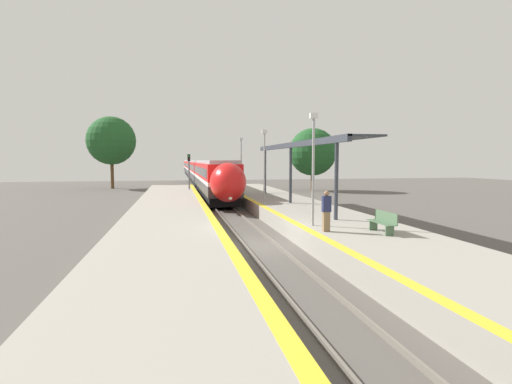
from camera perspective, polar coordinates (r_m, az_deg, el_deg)
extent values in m
plane|color=#56514C|center=(18.39, 0.49, -7.65)|extent=(120.00, 120.00, 0.00)
cube|color=slate|center=(18.24, -1.74, -7.51)|extent=(0.08, 90.00, 0.15)
cube|color=slate|center=(18.53, 2.69, -7.32)|extent=(0.08, 90.00, 0.15)
cube|color=black|center=(40.82, -6.15, -0.06)|extent=(2.39, 19.66, 0.77)
cube|color=#38383D|center=(40.76, -6.16, 1.11)|extent=(2.72, 21.37, 0.91)
cube|color=white|center=(40.73, -6.16, 1.96)|extent=(2.73, 21.37, 0.31)
cube|color=red|center=(40.70, -6.17, 3.14)|extent=(2.72, 21.37, 1.37)
cube|color=black|center=(40.70, -6.17, 3.05)|extent=(2.75, 19.66, 0.75)
cube|color=#9E9EA3|center=(40.69, -6.18, 4.32)|extent=(2.45, 21.37, 0.30)
cylinder|color=black|center=(33.11, -6.16, -1.42)|extent=(0.12, 0.89, 0.89)
cylinder|color=black|center=(33.27, -3.69, -1.38)|extent=(0.12, 0.89, 0.89)
cylinder|color=black|center=(35.29, -6.49, -1.05)|extent=(0.12, 0.89, 0.89)
cylinder|color=black|center=(35.44, -4.17, -1.01)|extent=(0.12, 0.89, 0.89)
cylinder|color=black|center=(46.27, -7.66, 0.27)|extent=(0.12, 0.89, 0.89)
cylinder|color=black|center=(46.38, -5.88, 0.30)|extent=(0.12, 0.89, 0.89)
cylinder|color=black|center=(48.46, -7.83, 0.46)|extent=(0.12, 0.89, 0.89)
cylinder|color=black|center=(48.57, -6.13, 0.49)|extent=(0.12, 0.89, 0.89)
ellipsoid|color=red|center=(28.96, -4.03, 1.38)|extent=(2.61, 3.48, 2.84)
ellipsoid|color=black|center=(28.50, -3.92, 2.27)|extent=(1.90, 2.03, 1.45)
sphere|color=#F9F4CC|center=(27.75, -3.67, -0.92)|extent=(0.24, 0.24, 0.24)
cube|color=black|center=(62.89, -8.00, 1.54)|extent=(2.39, 19.66, 0.77)
cube|color=#38383D|center=(62.85, -8.01, 2.31)|extent=(2.72, 21.37, 0.91)
cube|color=white|center=(62.83, -8.01, 2.86)|extent=(2.73, 21.37, 0.31)
cube|color=red|center=(62.81, -8.02, 3.63)|extent=(2.72, 21.37, 1.37)
cube|color=black|center=(62.81, -8.02, 3.56)|extent=(2.75, 19.66, 0.75)
cube|color=#9E9EA3|center=(62.80, -8.03, 4.39)|extent=(2.45, 21.37, 0.30)
cylinder|color=black|center=(55.15, -8.27, 0.95)|extent=(0.12, 0.89, 0.89)
cylinder|color=black|center=(55.25, -6.77, 0.98)|extent=(0.12, 0.89, 0.89)
cylinder|color=black|center=(57.35, -8.39, 1.09)|extent=(0.12, 0.89, 0.89)
cylinder|color=black|center=(57.44, -6.95, 1.11)|extent=(0.12, 0.89, 0.89)
cylinder|color=black|center=(68.37, -8.87, 1.64)|extent=(0.12, 0.89, 0.89)
cylinder|color=black|center=(68.45, -7.67, 1.66)|extent=(0.12, 0.89, 0.89)
cylinder|color=black|center=(70.56, -8.95, 1.73)|extent=(0.12, 0.89, 0.89)
cylinder|color=black|center=(70.64, -7.79, 1.75)|extent=(0.12, 0.89, 0.89)
cube|color=black|center=(85.01, -8.89, 2.32)|extent=(2.39, 19.66, 0.77)
cube|color=#38383D|center=(84.98, -8.89, 2.88)|extent=(2.72, 21.37, 0.91)
cube|color=white|center=(84.96, -8.90, 3.29)|extent=(2.73, 21.37, 0.31)
cube|color=red|center=(84.95, -8.91, 3.86)|extent=(2.72, 21.37, 1.37)
cube|color=black|center=(84.95, -8.91, 3.81)|extent=(2.75, 19.66, 0.75)
cube|color=#9E9EA3|center=(84.94, -8.91, 4.42)|extent=(2.45, 21.37, 0.30)
cylinder|color=black|center=(77.27, -9.17, 1.97)|extent=(0.12, 0.89, 0.89)
cylinder|color=black|center=(77.34, -8.10, 1.99)|extent=(0.12, 0.89, 0.89)
cylinder|color=black|center=(79.47, -9.23, 2.04)|extent=(0.12, 0.89, 0.89)
cylinder|color=black|center=(79.53, -8.19, 2.06)|extent=(0.12, 0.89, 0.89)
cylinder|color=black|center=(90.50, -9.50, 2.34)|extent=(0.12, 0.89, 0.89)
cylinder|color=black|center=(90.56, -8.59, 2.35)|extent=(0.12, 0.89, 0.89)
cylinder|color=black|center=(92.70, -9.54, 2.39)|extent=(0.12, 0.89, 0.89)
cylinder|color=black|center=(92.76, -8.65, 2.41)|extent=(0.12, 0.89, 0.89)
cube|color=black|center=(107.15, -9.41, 2.77)|extent=(2.39, 19.66, 0.77)
cube|color=#38383D|center=(107.13, -9.42, 3.22)|extent=(2.72, 21.37, 0.91)
cube|color=white|center=(107.11, -9.42, 3.54)|extent=(2.73, 21.37, 0.31)
cube|color=red|center=(107.10, -9.43, 3.99)|extent=(2.72, 21.37, 1.37)
cube|color=black|center=(107.10, -9.43, 3.95)|extent=(2.75, 19.66, 0.75)
cube|color=#9E9EA3|center=(107.10, -9.43, 4.44)|extent=(2.45, 21.37, 0.30)
cylinder|color=black|center=(99.41, -9.67, 2.54)|extent=(0.12, 0.89, 0.89)
cylinder|color=black|center=(99.47, -8.84, 2.55)|extent=(0.12, 0.89, 0.89)
cylinder|color=black|center=(101.61, -9.71, 2.58)|extent=(0.12, 0.89, 0.89)
cylinder|color=black|center=(101.66, -8.89, 2.59)|extent=(0.12, 0.89, 0.89)
cylinder|color=black|center=(112.65, -9.87, 2.77)|extent=(0.12, 0.89, 0.89)
cylinder|color=black|center=(112.70, -9.14, 2.78)|extent=(0.12, 0.89, 0.89)
cylinder|color=black|center=(114.85, -9.90, 2.80)|extent=(0.12, 0.89, 0.89)
cylinder|color=black|center=(114.90, -9.18, 2.81)|extent=(0.12, 0.89, 0.89)
cube|color=#9E998E|center=(19.60, 12.77, -5.69)|extent=(5.10, 64.00, 0.88)
cube|color=yellow|center=(18.70, 6.18, -4.71)|extent=(0.40, 64.00, 0.01)
cube|color=#9E998E|center=(17.93, -12.58, -6.65)|extent=(4.86, 64.00, 0.88)
cube|color=yellow|center=(17.93, -5.44, -5.11)|extent=(0.40, 64.00, 0.01)
cube|color=#4C6B4C|center=(16.82, 18.55, -5.26)|extent=(0.36, 0.06, 0.42)
cube|color=#4C6B4C|center=(17.97, 16.42, -4.59)|extent=(0.36, 0.06, 0.42)
cube|color=#4C6B4C|center=(17.36, 17.47, -4.18)|extent=(0.44, 1.78, 0.03)
cube|color=#4C6B4C|center=(17.42, 18.06, -3.38)|extent=(0.04, 1.78, 0.44)
cube|color=#7F6647|center=(17.15, 10.01, -4.19)|extent=(0.28, 0.20, 0.84)
cube|color=navy|center=(17.05, 10.04, -1.69)|extent=(0.36, 0.22, 0.67)
sphere|color=#936B4C|center=(17.01, 10.06, -0.20)|extent=(0.23, 0.23, 0.23)
cylinder|color=#59595E|center=(41.79, -9.53, 1.78)|extent=(0.14, 0.14, 3.79)
cube|color=black|center=(41.74, -9.57, 4.86)|extent=(0.28, 0.20, 0.70)
sphere|color=#1ED833|center=(41.63, -9.57, 5.10)|extent=(0.14, 0.14, 0.14)
sphere|color=#330A0A|center=(41.63, -9.56, 4.63)|extent=(0.14, 0.14, 0.14)
cylinder|color=#9E9EA3|center=(18.45, 8.17, 2.78)|extent=(0.12, 0.12, 4.90)
cube|color=silver|center=(18.55, 8.26, 10.74)|extent=(0.36, 0.20, 0.24)
cylinder|color=#9E9EA3|center=(28.32, 1.21, 3.44)|extent=(0.12, 0.12, 4.90)
cube|color=silver|center=(28.38, 1.21, 8.64)|extent=(0.36, 0.20, 0.24)
cylinder|color=#9E9EA3|center=(38.39, -2.14, 3.74)|extent=(0.12, 0.12, 4.90)
cube|color=silver|center=(38.44, -2.15, 7.58)|extent=(0.36, 0.20, 0.24)
cylinder|color=#333842|center=(20.47, 11.40, 1.59)|extent=(0.20, 0.20, 3.96)
cylinder|color=#333842|center=(28.16, 4.96, 2.46)|extent=(0.20, 0.20, 3.96)
cylinder|color=#333842|center=(36.06, 1.31, 2.94)|extent=(0.20, 0.20, 3.96)
cube|color=#333842|center=(28.16, 4.99, 6.69)|extent=(0.24, 19.32, 0.36)
cube|color=#333842|center=(28.43, 6.74, 6.90)|extent=(2.00, 19.32, 0.10)
cylinder|color=brown|center=(57.91, -19.85, 2.40)|extent=(0.44, 0.44, 3.91)
sphere|color=#1E5123|center=(57.93, -19.98, 6.91)|extent=(6.53, 6.53, 6.53)
cylinder|color=brown|center=(51.20, 8.06, 1.59)|extent=(0.44, 0.44, 2.52)
sphere|color=#1E5123|center=(51.14, 8.11, 5.68)|extent=(5.99, 5.99, 5.99)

